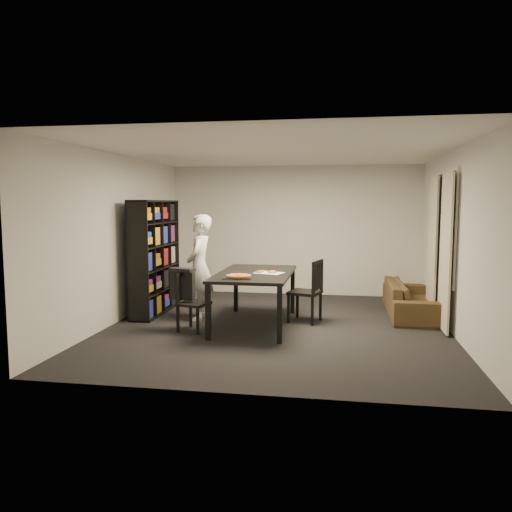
% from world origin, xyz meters
% --- Properties ---
extents(room, '(5.01, 5.51, 2.61)m').
position_xyz_m(room, '(0.00, 0.00, 1.30)').
color(room, black).
rests_on(room, ground).
extents(window_pane, '(0.02, 1.40, 1.60)m').
position_xyz_m(window_pane, '(2.48, 0.60, 1.50)').
color(window_pane, black).
rests_on(window_pane, room).
extents(window_frame, '(0.03, 1.52, 1.72)m').
position_xyz_m(window_frame, '(2.48, 0.60, 1.50)').
color(window_frame, white).
rests_on(window_frame, room).
extents(curtain_left, '(0.03, 0.70, 2.25)m').
position_xyz_m(curtain_left, '(2.40, 0.08, 1.15)').
color(curtain_left, beige).
rests_on(curtain_left, room).
extents(curtain_right, '(0.03, 0.70, 2.25)m').
position_xyz_m(curtain_right, '(2.40, 1.12, 1.15)').
color(curtain_right, beige).
rests_on(curtain_right, room).
extents(bookshelf, '(0.35, 1.50, 1.90)m').
position_xyz_m(bookshelf, '(-2.16, 0.60, 0.95)').
color(bookshelf, black).
rests_on(bookshelf, room).
extents(dining_table, '(1.08, 1.95, 0.81)m').
position_xyz_m(dining_table, '(-0.34, -0.00, 0.74)').
color(dining_table, black).
rests_on(dining_table, room).
extents(chair_left, '(0.48, 0.48, 0.84)m').
position_xyz_m(chair_left, '(-1.24, -0.46, 0.48)').
color(chair_left, black).
rests_on(chair_left, room).
extents(chair_right, '(0.56, 0.56, 0.98)m').
position_xyz_m(chair_right, '(0.48, 0.33, 0.56)').
color(chair_right, black).
rests_on(chair_right, room).
extents(draped_jacket, '(0.40, 0.26, 0.47)m').
position_xyz_m(draped_jacket, '(-1.35, -0.43, 0.70)').
color(draped_jacket, black).
rests_on(draped_jacket, chair_left).
extents(person, '(0.43, 0.63, 1.67)m').
position_xyz_m(person, '(-1.28, 0.25, 0.84)').
color(person, silver).
rests_on(person, room).
extents(baking_tray, '(0.44, 0.37, 0.01)m').
position_xyz_m(baking_tray, '(-0.50, -0.57, 0.82)').
color(baking_tray, black).
rests_on(baking_tray, dining_table).
extents(pepperoni_pizza, '(0.35, 0.35, 0.03)m').
position_xyz_m(pepperoni_pizza, '(-0.48, -0.57, 0.84)').
color(pepperoni_pizza, '#A16C2E').
rests_on(pepperoni_pizza, dining_table).
extents(kitchen_towel, '(0.47, 0.41, 0.01)m').
position_xyz_m(kitchen_towel, '(-0.12, -0.07, 0.82)').
color(kitchen_towel, white).
rests_on(kitchen_towel, dining_table).
extents(pizza_slices, '(0.40, 0.34, 0.01)m').
position_xyz_m(pizza_slices, '(-0.17, -0.01, 0.83)').
color(pizza_slices, '#B46D38').
rests_on(pizza_slices, dining_table).
extents(sofa, '(0.75, 1.91, 0.56)m').
position_xyz_m(sofa, '(2.09, 1.08, 0.28)').
color(sofa, '#3F3219').
rests_on(sofa, room).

